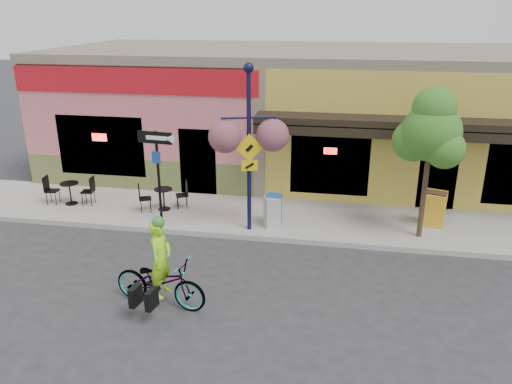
% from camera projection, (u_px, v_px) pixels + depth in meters
% --- Properties ---
extents(ground, '(90.00, 90.00, 0.00)m').
position_uv_depth(ground, '(275.00, 251.00, 12.81)').
color(ground, '#2D2D30').
rests_on(ground, ground).
extents(sidewalk, '(24.00, 3.00, 0.15)m').
position_uv_depth(sidewalk, '(284.00, 218.00, 14.63)').
color(sidewalk, '#9E9B93').
rests_on(sidewalk, ground).
extents(curb, '(24.00, 0.12, 0.15)m').
position_uv_depth(curb, '(278.00, 239.00, 13.29)').
color(curb, '#A8A59E').
rests_on(curb, ground).
extents(building, '(18.20, 8.20, 4.50)m').
position_uv_depth(building, '(303.00, 109.00, 18.96)').
color(building, '#C8626C').
rests_on(building, ground).
extents(bicycle, '(2.14, 1.03, 1.08)m').
position_uv_depth(bicycle, '(160.00, 282.00, 10.32)').
color(bicycle, maroon).
rests_on(bicycle, ground).
extents(cyclist_rider, '(0.49, 0.66, 1.65)m').
position_uv_depth(cyclist_rider, '(162.00, 270.00, 10.21)').
color(cyclist_rider, '#A3FF1A').
rests_on(cyclist_rider, ground).
extents(lamp_post, '(1.54, 0.97, 4.48)m').
position_uv_depth(lamp_post, '(249.00, 150.00, 12.97)').
color(lamp_post, '#121239').
rests_on(lamp_post, sidewalk).
extents(one_way_sign, '(1.03, 0.32, 2.63)m').
position_uv_depth(one_way_sign, '(159.00, 178.00, 13.77)').
color(one_way_sign, black).
rests_on(one_way_sign, sidewalk).
extents(cafe_set_left, '(1.57, 0.91, 0.90)m').
position_uv_depth(cafe_set_left, '(70.00, 190.00, 15.35)').
color(cafe_set_left, black).
rests_on(cafe_set_left, sidewalk).
extents(cafe_set_right, '(1.61, 1.26, 0.87)m').
position_uv_depth(cafe_set_right, '(164.00, 196.00, 14.92)').
color(cafe_set_right, black).
rests_on(cafe_set_right, sidewalk).
extents(newspaper_box_blue, '(0.43, 0.39, 0.90)m').
position_uv_depth(newspaper_box_blue, '(274.00, 210.00, 13.85)').
color(newspaper_box_blue, '#1B51A4').
rests_on(newspaper_box_blue, sidewalk).
extents(newspaper_box_grey, '(0.52, 0.50, 0.87)m').
position_uv_depth(newspaper_box_grey, '(272.00, 212.00, 13.75)').
color(newspaper_box_grey, '#AEAEAE').
rests_on(newspaper_box_grey, sidewalk).
extents(street_tree, '(2.02, 2.02, 4.01)m').
position_uv_depth(street_tree, '(428.00, 164.00, 12.62)').
color(street_tree, '#3D7A26').
rests_on(street_tree, sidewalk).
extents(sandwich_board, '(0.72, 0.61, 1.02)m').
position_uv_depth(sandwich_board, '(432.00, 211.00, 13.59)').
color(sandwich_board, yellow).
rests_on(sandwich_board, sidewalk).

